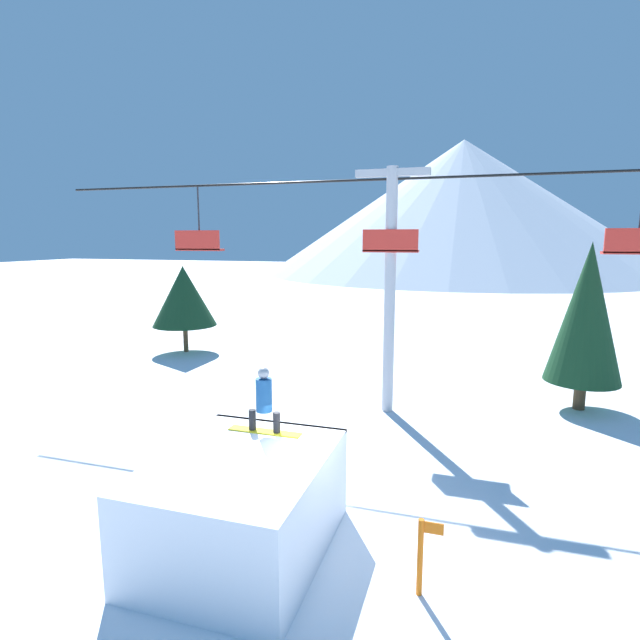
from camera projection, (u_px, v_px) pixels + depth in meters
ground_plane at (319, 538)px, 9.87m from camera, size 220.00×220.00×0.00m
mountain_ridge at (461, 208)px, 83.69m from camera, size 65.32×65.32×21.93m
snow_ramp at (242, 505)px, 9.33m from camera, size 3.06×3.88×1.88m
snowboarder at (264, 400)px, 10.28m from camera, size 1.57×0.33×1.39m
chairlift at (390, 262)px, 16.37m from camera, size 24.98×0.44×8.15m
pine_tree_near at (587, 313)px, 16.82m from camera, size 2.47×2.47×5.78m
pine_tree_far at (184, 296)px, 25.71m from camera, size 3.27×3.27×4.49m
trail_marker at (421, 555)px, 8.20m from camera, size 0.41×0.10×1.35m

